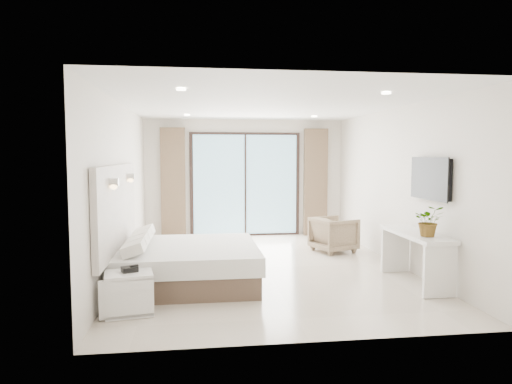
# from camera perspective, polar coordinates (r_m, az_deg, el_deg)

# --- Properties ---
(ground) EXTENTS (6.20, 6.20, 0.00)m
(ground) POSITION_cam_1_polar(r_m,az_deg,el_deg) (7.78, 1.11, -9.41)
(ground) COLOR beige
(ground) RESTS_ON ground
(room_shell) EXTENTS (4.62, 6.22, 2.72)m
(room_shell) POSITION_cam_1_polar(r_m,az_deg,el_deg) (8.16, -0.93, 2.49)
(room_shell) COLOR silver
(room_shell) RESTS_ON ground
(bed) EXTENTS (2.03, 1.93, 0.71)m
(bed) POSITION_cam_1_polar(r_m,az_deg,el_deg) (6.84, -8.75, -8.85)
(bed) COLOR brown
(bed) RESTS_ON ground
(nightstand) EXTENTS (0.61, 0.54, 0.50)m
(nightstand) POSITION_cam_1_polar(r_m,az_deg,el_deg) (5.75, -15.58, -12.07)
(nightstand) COLOR white
(nightstand) RESTS_ON ground
(phone) EXTENTS (0.22, 0.20, 0.06)m
(phone) POSITION_cam_1_polar(r_m,az_deg,el_deg) (5.71, -15.52, -9.29)
(phone) COLOR black
(phone) RESTS_ON nightstand
(console_desk) EXTENTS (0.47, 1.51, 0.77)m
(console_desk) POSITION_cam_1_polar(r_m,az_deg,el_deg) (7.10, 19.33, -6.43)
(console_desk) COLOR white
(console_desk) RESTS_ON ground
(plant) EXTENTS (0.51, 0.54, 0.34)m
(plant) POSITION_cam_1_polar(r_m,az_deg,el_deg) (6.72, 20.81, -3.80)
(plant) COLOR #33662D
(plant) RESTS_ON console_desk
(armchair) EXTENTS (0.89, 0.91, 0.75)m
(armchair) POSITION_cam_1_polar(r_m,az_deg,el_deg) (9.06, 9.71, -5.03)
(armchair) COLOR #917E5F
(armchair) RESTS_ON ground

